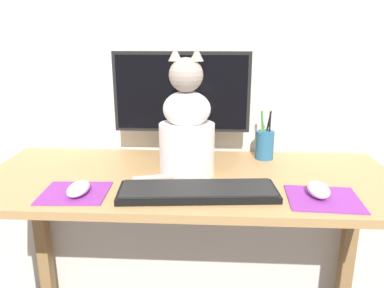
% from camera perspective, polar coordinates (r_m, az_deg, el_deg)
% --- Properties ---
extents(wall_back, '(7.00, 0.04, 2.50)m').
position_cam_1_polar(wall_back, '(1.47, 0.18, 20.26)').
color(wall_back, silver).
rests_on(wall_back, ground_plane).
extents(desk, '(1.37, 0.56, 0.70)m').
position_cam_1_polar(desk, '(1.28, -0.58, -9.26)').
color(desk, tan).
rests_on(desk, ground_plane).
extents(monitor, '(0.49, 0.17, 0.39)m').
position_cam_1_polar(monitor, '(1.36, -1.58, 6.74)').
color(monitor, black).
rests_on(monitor, desk).
extents(keyboard, '(0.47, 0.18, 0.02)m').
position_cam_1_polar(keyboard, '(1.09, 0.89, -7.18)').
color(keyboard, black).
rests_on(keyboard, desk).
extents(mousepad_left, '(0.20, 0.18, 0.00)m').
position_cam_1_polar(mousepad_left, '(1.16, -17.42, -7.12)').
color(mousepad_left, purple).
rests_on(mousepad_left, desk).
extents(mousepad_right, '(0.21, 0.19, 0.00)m').
position_cam_1_polar(mousepad_right, '(1.13, 19.40, -7.87)').
color(mousepad_right, purple).
rests_on(mousepad_right, desk).
extents(computer_mouse_left, '(0.06, 0.11, 0.03)m').
position_cam_1_polar(computer_mouse_left, '(1.13, -16.93, -6.53)').
color(computer_mouse_left, white).
rests_on(computer_mouse_left, mousepad_left).
extents(computer_mouse_right, '(0.06, 0.11, 0.04)m').
position_cam_1_polar(computer_mouse_right, '(1.13, 18.72, -6.61)').
color(computer_mouse_right, white).
rests_on(computer_mouse_right, mousepad_right).
extents(cat, '(0.26, 0.22, 0.41)m').
position_cam_1_polar(cat, '(1.21, -0.85, 2.28)').
color(cat, white).
rests_on(cat, desk).
extents(pen_cup, '(0.07, 0.07, 0.18)m').
position_cam_1_polar(pen_cup, '(1.42, 11.02, -0.03)').
color(pen_cup, '#286089').
rests_on(pen_cup, desk).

